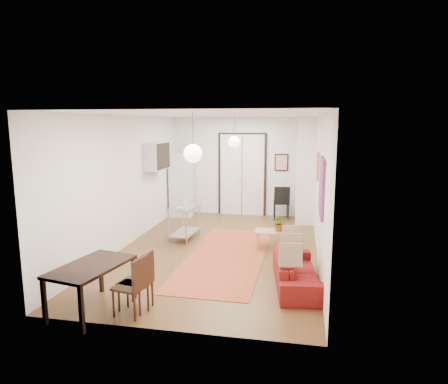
% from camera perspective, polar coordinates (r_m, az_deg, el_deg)
% --- Properties ---
extents(floor, '(7.00, 7.00, 0.00)m').
position_cam_1_polar(floor, '(8.81, -0.77, -8.24)').
color(floor, brown).
rests_on(floor, ground).
extents(ceiling, '(4.20, 7.00, 0.02)m').
position_cam_1_polar(ceiling, '(8.37, -0.82, 10.98)').
color(ceiling, white).
rests_on(ceiling, wall_back).
extents(wall_back, '(4.20, 0.02, 2.90)m').
position_cam_1_polar(wall_back, '(11.89, 2.64, 3.64)').
color(wall_back, white).
rests_on(wall_back, floor).
extents(wall_front, '(4.20, 0.02, 2.90)m').
position_cam_1_polar(wall_front, '(5.16, -8.76, -4.69)').
color(wall_front, white).
rests_on(wall_front, floor).
extents(wall_left, '(0.02, 7.00, 2.90)m').
position_cam_1_polar(wall_left, '(9.13, -13.82, 1.47)').
color(wall_left, white).
rests_on(wall_left, floor).
extents(wall_right, '(0.02, 7.00, 2.90)m').
position_cam_1_polar(wall_right, '(8.31, 13.54, 0.67)').
color(wall_right, white).
rests_on(wall_right, floor).
extents(double_doors, '(1.44, 0.06, 2.50)m').
position_cam_1_polar(double_doors, '(11.88, 2.60, 2.41)').
color(double_doors, white).
rests_on(double_doors, wall_back).
extents(stub_partition, '(0.50, 0.10, 2.90)m').
position_cam_1_polar(stub_partition, '(10.82, 11.65, 2.83)').
color(stub_partition, white).
rests_on(stub_partition, floor).
extents(wall_cabinet, '(0.35, 1.00, 0.70)m').
position_cam_1_polar(wall_cabinet, '(10.39, -9.56, 5.10)').
color(wall_cabinet, silver).
rests_on(wall_cabinet, wall_left).
extents(painting_popart, '(0.05, 1.00, 1.00)m').
position_cam_1_polar(painting_popart, '(7.04, 13.82, 0.70)').
color(painting_popart, red).
rests_on(painting_popart, wall_right).
extents(painting_abstract, '(0.05, 0.50, 0.60)m').
position_cam_1_polar(painting_abstract, '(9.05, 13.25, 3.66)').
color(painting_abstract, beige).
rests_on(painting_abstract, wall_right).
extents(poster_back, '(0.40, 0.03, 0.50)m').
position_cam_1_polar(poster_back, '(11.74, 8.21, 4.20)').
color(poster_back, red).
rests_on(poster_back, wall_back).
extents(print_left, '(0.03, 0.44, 0.54)m').
position_cam_1_polar(print_left, '(10.90, -9.39, 5.59)').
color(print_left, '#9A6F40').
rests_on(print_left, wall_left).
extents(pendant_back, '(0.30, 0.30, 0.80)m').
position_cam_1_polar(pendant_back, '(10.35, 1.46, 7.17)').
color(pendant_back, white).
rests_on(pendant_back, ceiling).
extents(pendant_front, '(0.30, 0.30, 0.80)m').
position_cam_1_polar(pendant_front, '(6.45, -4.45, 5.51)').
color(pendant_front, white).
rests_on(pendant_front, ceiling).
extents(kilim_rug, '(1.59, 4.15, 0.01)m').
position_cam_1_polar(kilim_rug, '(8.37, 0.27, -9.19)').
color(kilim_rug, '#C65231').
rests_on(kilim_rug, floor).
extents(sofa, '(0.92, 1.86, 0.52)m').
position_cam_1_polar(sofa, '(6.99, 10.34, -11.04)').
color(sofa, maroon).
rests_on(sofa, floor).
extents(coffee_table, '(0.91, 0.56, 0.38)m').
position_cam_1_polar(coffee_table, '(8.94, 7.30, -5.83)').
color(coffee_table, '#A6894E').
rests_on(coffee_table, floor).
extents(potted_plant, '(0.32, 0.36, 0.37)m').
position_cam_1_polar(potted_plant, '(8.87, 7.98, -4.37)').
color(potted_plant, '#3A642D').
rests_on(potted_plant, coffee_table).
extents(kitchen_counter, '(0.58, 1.05, 0.78)m').
position_cam_1_polar(kitchen_counter, '(9.54, -5.62, -3.85)').
color(kitchen_counter, silver).
rests_on(kitchen_counter, floor).
extents(bowl, '(0.20, 0.20, 0.05)m').
position_cam_1_polar(bowl, '(9.19, -6.19, -2.34)').
color(bowl, beige).
rests_on(bowl, kitchen_counter).
extents(soap_bottle, '(0.08, 0.08, 0.16)m').
position_cam_1_polar(soap_bottle, '(9.71, -5.52, -1.32)').
color(soap_bottle, teal).
rests_on(soap_bottle, kitchen_counter).
extents(fridge, '(0.74, 0.74, 1.86)m').
position_cam_1_polar(fridge, '(11.89, -6.07, 1.07)').
color(fridge, silver).
rests_on(fridge, floor).
extents(dining_table, '(0.95, 1.39, 0.70)m').
position_cam_1_polar(dining_table, '(6.21, -18.45, -10.53)').
color(dining_table, black).
rests_on(dining_table, floor).
extents(dining_chair_near, '(0.49, 0.62, 0.87)m').
position_cam_1_polar(dining_chair_near, '(6.22, -12.26, -11.43)').
color(dining_chair_near, '#341C10').
rests_on(dining_chair_near, floor).
extents(dining_chair_far, '(0.49, 0.62, 0.87)m').
position_cam_1_polar(dining_chair_far, '(6.07, -12.92, -12.00)').
color(dining_chair_far, '#341C10').
rests_on(dining_chair_far, floor).
extents(black_side_chair, '(0.49, 0.49, 0.97)m').
position_cam_1_polar(black_side_chair, '(11.65, 8.22, -0.98)').
color(black_side_chair, black).
rests_on(black_side_chair, floor).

